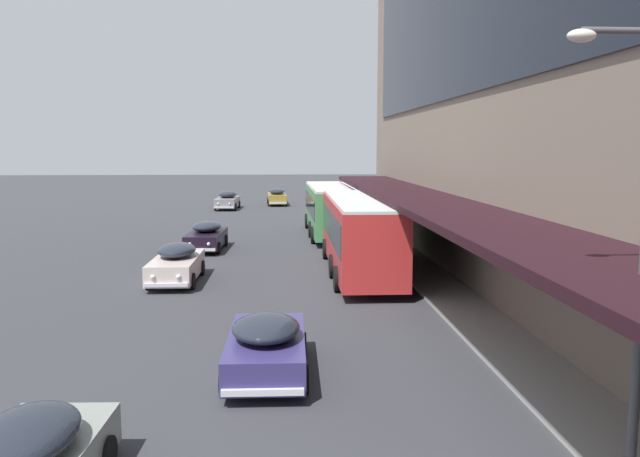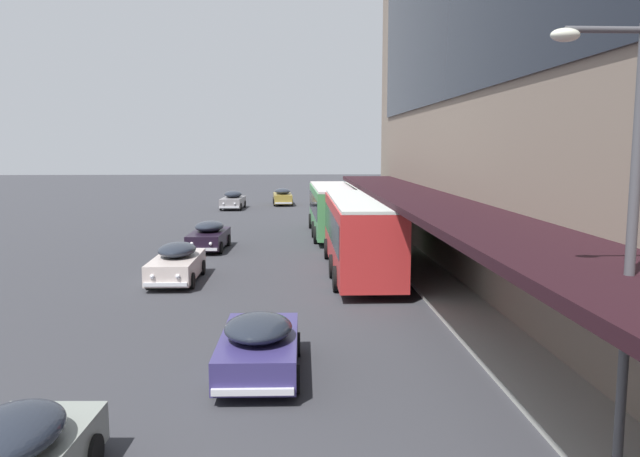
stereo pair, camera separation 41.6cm
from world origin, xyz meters
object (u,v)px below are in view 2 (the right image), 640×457
object	(u,v)px
transit_bus_kerbside_front	(360,231)
sedan_oncoming_front	(233,200)
sedan_oncoming_rear	(283,197)
sedan_second_near	(177,263)
sedan_lead_near	(259,345)
sedan_trailing_near	(209,236)
transit_bus_kerbside_rear	(332,207)
street_lamp	(622,226)

from	to	relation	value
transit_bus_kerbside_front	sedan_oncoming_front	bearing A→B (deg)	105.52
sedan_oncoming_rear	sedan_second_near	bearing A→B (deg)	-96.60
sedan_oncoming_rear	sedan_second_near	xyz separation A→B (m)	(-3.96, -34.21, -0.01)
sedan_lead_near	sedan_oncoming_front	world-z (taller)	sedan_oncoming_front
sedan_second_near	sedan_trailing_near	size ratio (longest dim) A/B	1.02
sedan_second_near	sedan_oncoming_rear	bearing A→B (deg)	83.40
sedan_lead_near	sedan_trailing_near	distance (m)	19.22
sedan_oncoming_rear	sedan_trailing_near	world-z (taller)	sedan_oncoming_rear
transit_bus_kerbside_rear	sedan_lead_near	bearing A→B (deg)	-98.10
sedan_lead_near	street_lamp	xyz separation A→B (m)	(5.86, -5.43, 3.56)
sedan_second_near	sedan_trailing_near	xyz separation A→B (m)	(0.30, 8.04, -0.02)
transit_bus_kerbside_front	street_lamp	distance (m)	17.73
sedan_lead_near	sedan_second_near	world-z (taller)	sedan_second_near
transit_bus_kerbside_rear	sedan_trailing_near	distance (m)	8.72
sedan_lead_near	street_lamp	size ratio (longest dim) A/B	0.60
sedan_lead_near	sedan_trailing_near	xyz separation A→B (m)	(-3.62, 18.88, 0.01)
sedan_oncoming_rear	street_lamp	size ratio (longest dim) A/B	0.67
transit_bus_kerbside_rear	sedan_oncoming_rear	distance (m)	21.40
sedan_trailing_near	street_lamp	distance (m)	26.33
transit_bus_kerbside_front	transit_bus_kerbside_rear	xyz separation A→B (m)	(-0.37, 11.93, -0.10)
sedan_oncoming_front	sedan_second_near	distance (m)	30.45
sedan_oncoming_rear	sedan_second_near	size ratio (longest dim) A/B	1.03
sedan_trailing_near	transit_bus_kerbside_front	bearing A→B (deg)	-42.85
sedan_lead_near	sedan_oncoming_front	xyz separation A→B (m)	(-4.34, 41.28, 0.05)
transit_bus_kerbside_front	sedan_oncoming_front	distance (m)	30.40
transit_bus_kerbside_front	sedan_second_near	world-z (taller)	transit_bus_kerbside_front
transit_bus_kerbside_rear	sedan_oncoming_front	distance (m)	19.02
sedan_oncoming_rear	sedan_trailing_near	distance (m)	26.43
sedan_oncoming_front	street_lamp	world-z (taller)	street_lamp
transit_bus_kerbside_front	sedan_oncoming_front	size ratio (longest dim) A/B	2.35
transit_bus_kerbside_rear	sedan_oncoming_front	xyz separation A→B (m)	(-7.75, 17.34, -0.99)
sedan_trailing_near	sedan_oncoming_front	bearing A→B (deg)	91.86
transit_bus_kerbside_rear	sedan_oncoming_front	world-z (taller)	transit_bus_kerbside_rear
transit_bus_kerbside_rear	sedan_oncoming_rear	world-z (taller)	transit_bus_kerbside_rear
sedan_lead_near	sedan_oncoming_rear	size ratio (longest dim) A/B	0.89
sedan_oncoming_front	street_lamp	distance (m)	47.94
transit_bus_kerbside_front	street_lamp	size ratio (longest dim) A/B	1.54
transit_bus_kerbside_rear	street_lamp	world-z (taller)	street_lamp
transit_bus_kerbside_front	sedan_trailing_near	world-z (taller)	transit_bus_kerbside_front
transit_bus_kerbside_front	sedan_trailing_near	size ratio (longest dim) A/B	2.42
sedan_oncoming_front	sedan_trailing_near	xyz separation A→B (m)	(0.73, -22.41, -0.04)
transit_bus_kerbside_front	sedan_lead_near	bearing A→B (deg)	-107.47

